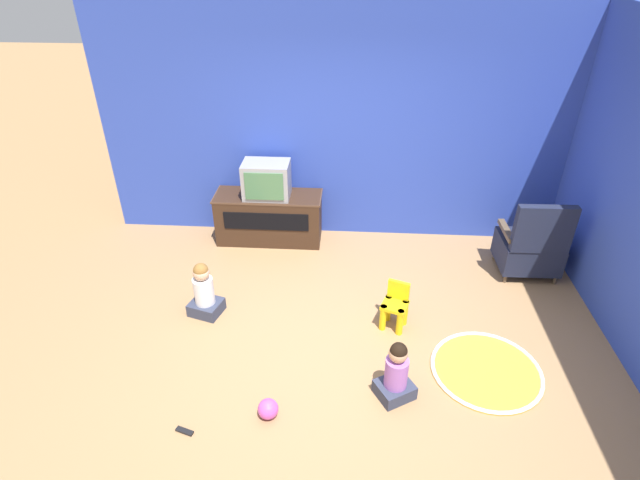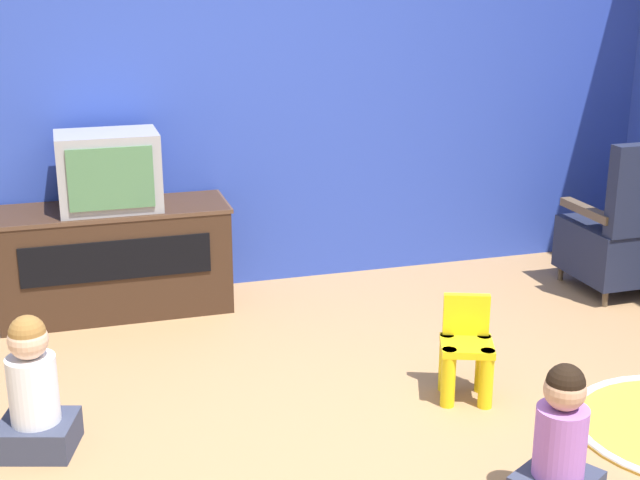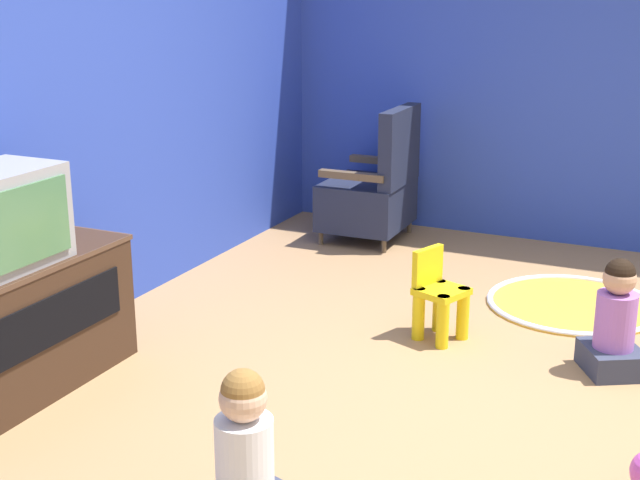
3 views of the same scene
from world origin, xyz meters
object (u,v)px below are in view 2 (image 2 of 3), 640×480
object	(u,v)px
tv_cabinet	(115,258)
yellow_kid_chair	(466,355)
black_armchair	(630,235)
child_watching_center	(34,393)
television	(109,171)
child_watching_left	(560,446)

from	to	relation	value
tv_cabinet	yellow_kid_chair	size ratio (longest dim) A/B	2.73
black_armchair	child_watching_center	xyz separation A→B (m)	(-3.54, -0.95, -0.10)
television	child_watching_center	distance (m)	1.66
black_armchair	child_watching_center	world-z (taller)	black_armchair
tv_cabinet	black_armchair	xyz separation A→B (m)	(3.10, -0.57, 0.03)
yellow_kid_chair	child_watching_left	bearing A→B (deg)	-72.63
child_watching_center	yellow_kid_chair	bearing A→B (deg)	14.51
tv_cabinet	television	distance (m)	0.53
yellow_kid_chair	child_watching_center	world-z (taller)	child_watching_center
tv_cabinet	black_armchair	distance (m)	3.15
television	child_watching_center	bearing A→B (deg)	-106.65
child_watching_left	tv_cabinet	bearing A→B (deg)	89.78
yellow_kid_chair	child_watching_left	world-z (taller)	child_watching_left
television	black_armchair	xyz separation A→B (m)	(3.10, -0.54, -0.49)
television	black_armchair	bearing A→B (deg)	-9.91
tv_cabinet	child_watching_left	distance (m)	2.90
yellow_kid_chair	tv_cabinet	bearing A→B (deg)	153.87
tv_cabinet	black_armchair	world-z (taller)	black_armchair
television	yellow_kid_chair	distance (m)	2.26
tv_cabinet	yellow_kid_chair	bearing A→B (deg)	-46.53
television	yellow_kid_chair	size ratio (longest dim) A/B	1.15
child_watching_left	child_watching_center	size ratio (longest dim) A/B	0.96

